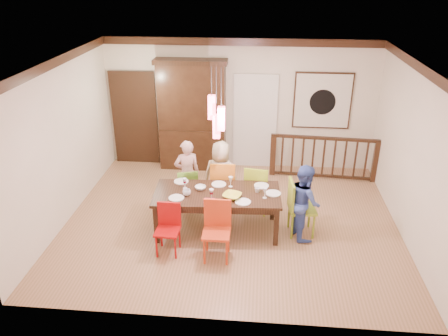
# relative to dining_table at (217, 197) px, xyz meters

# --- Properties ---
(floor) EXTENTS (6.00, 6.00, 0.00)m
(floor) POSITION_rel_dining_table_xyz_m (0.22, 0.35, -0.67)
(floor) COLOR #936C47
(floor) RESTS_ON ground
(ceiling) EXTENTS (6.00, 6.00, 0.00)m
(ceiling) POSITION_rel_dining_table_xyz_m (0.22, 0.35, 2.23)
(ceiling) COLOR white
(ceiling) RESTS_ON wall_back
(wall_back) EXTENTS (6.00, 0.00, 6.00)m
(wall_back) POSITION_rel_dining_table_xyz_m (0.22, 2.85, 0.78)
(wall_back) COLOR beige
(wall_back) RESTS_ON floor
(wall_left) EXTENTS (0.00, 5.00, 5.00)m
(wall_left) POSITION_rel_dining_table_xyz_m (-2.78, 0.35, 0.78)
(wall_left) COLOR beige
(wall_left) RESTS_ON floor
(wall_right) EXTENTS (0.00, 5.00, 5.00)m
(wall_right) POSITION_rel_dining_table_xyz_m (3.22, 0.35, 0.78)
(wall_right) COLOR beige
(wall_right) RESTS_ON floor
(crown_molding) EXTENTS (6.00, 5.00, 0.16)m
(crown_molding) POSITION_rel_dining_table_xyz_m (0.22, 0.35, 2.15)
(crown_molding) COLOR black
(crown_molding) RESTS_ON wall_back
(panel_door) EXTENTS (1.04, 0.07, 2.24)m
(panel_door) POSITION_rel_dining_table_xyz_m (-2.18, 2.80, 0.38)
(panel_door) COLOR black
(panel_door) RESTS_ON wall_back
(white_doorway) EXTENTS (0.97, 0.05, 2.22)m
(white_doorway) POSITION_rel_dining_table_xyz_m (0.57, 2.81, 0.38)
(white_doorway) COLOR silver
(white_doorway) RESTS_ON wall_back
(painting) EXTENTS (1.25, 0.06, 1.25)m
(painting) POSITION_rel_dining_table_xyz_m (2.02, 2.81, 0.93)
(painting) COLOR black
(painting) RESTS_ON wall_back
(pendant_cluster) EXTENTS (0.27, 0.21, 1.14)m
(pendant_cluster) POSITION_rel_dining_table_xyz_m (0.00, -0.00, 1.44)
(pendant_cluster) COLOR #FC4B63
(pendant_cluster) RESTS_ON ceiling
(dining_table) EXTENTS (2.21, 1.09, 0.75)m
(dining_table) POSITION_rel_dining_table_xyz_m (0.00, 0.00, 0.00)
(dining_table) COLOR black
(dining_table) RESTS_ON floor
(chair_far_left) EXTENTS (0.47, 0.47, 0.84)m
(chair_far_left) POSITION_rel_dining_table_xyz_m (-0.65, 0.73, -0.19)
(chair_far_left) COLOR #619C2A
(chair_far_left) RESTS_ON floor
(chair_far_mid) EXTENTS (0.47, 0.47, 1.01)m
(chair_far_mid) POSITION_rel_dining_table_xyz_m (0.03, 0.80, -0.09)
(chair_far_mid) COLOR orange
(chair_far_mid) RESTS_ON floor
(chair_far_right) EXTENTS (0.49, 0.49, 0.97)m
(chair_far_right) POSITION_rel_dining_table_xyz_m (0.68, 0.74, -0.12)
(chair_far_right) COLOR #99B620
(chair_far_right) RESTS_ON floor
(chair_near_left) EXTENTS (0.39, 0.39, 0.84)m
(chair_near_left) POSITION_rel_dining_table_xyz_m (-0.73, -0.73, -0.19)
(chair_near_left) COLOR #A40A0A
(chair_near_left) RESTS_ON floor
(chair_near_mid) EXTENTS (0.44, 0.44, 0.96)m
(chair_near_mid) POSITION_rel_dining_table_xyz_m (0.07, -0.80, -0.12)
(chair_near_mid) COLOR red
(chair_near_mid) RESTS_ON floor
(chair_end_right) EXTENTS (0.50, 0.50, 1.00)m
(chair_end_right) POSITION_rel_dining_table_xyz_m (1.46, 0.04, -0.09)
(chair_end_right) COLOR olive
(chair_end_right) RESTS_ON floor
(china_hutch) EXTENTS (1.57, 0.46, 2.48)m
(china_hutch) POSITION_rel_dining_table_xyz_m (-0.83, 2.65, 0.57)
(china_hutch) COLOR black
(china_hutch) RESTS_ON floor
(balustrade) EXTENTS (2.32, 0.24, 0.96)m
(balustrade) POSITION_rel_dining_table_xyz_m (2.08, 2.30, -0.17)
(balustrade) COLOR black
(balustrade) RESTS_ON floor
(person_far_left) EXTENTS (0.57, 0.46, 1.34)m
(person_far_left) POSITION_rel_dining_table_xyz_m (-0.67, 0.87, 0.00)
(person_far_left) COLOR #F8BDC1
(person_far_left) RESTS_ON floor
(person_far_mid) EXTENTS (0.73, 0.55, 1.36)m
(person_far_mid) POSITION_rel_dining_table_xyz_m (-0.02, 0.82, 0.01)
(person_far_mid) COLOR #C0B291
(person_far_mid) RESTS_ON floor
(person_end_right) EXTENTS (0.67, 0.77, 1.33)m
(person_end_right) POSITION_rel_dining_table_xyz_m (1.48, -0.01, -0.00)
(person_end_right) COLOR #3D57AC
(person_end_right) RESTS_ON floor
(serving_bowl) EXTENTS (0.38, 0.38, 0.07)m
(serving_bowl) POSITION_rel_dining_table_xyz_m (0.27, -0.15, 0.12)
(serving_bowl) COLOR yellow
(serving_bowl) RESTS_ON dining_table
(small_bowl) EXTENTS (0.24, 0.24, 0.06)m
(small_bowl) POSITION_rel_dining_table_xyz_m (-0.30, 0.10, 0.11)
(small_bowl) COLOR white
(small_bowl) RESTS_ON dining_table
(cup_left) EXTENTS (0.17, 0.17, 0.11)m
(cup_left) POSITION_rel_dining_table_xyz_m (-0.50, -0.13, 0.13)
(cup_left) COLOR silver
(cup_left) RESTS_ON dining_table
(cup_right) EXTENTS (0.10, 0.10, 0.09)m
(cup_right) POSITION_rel_dining_table_xyz_m (0.68, 0.08, 0.13)
(cup_right) COLOR silver
(cup_right) RESTS_ON dining_table
(plate_far_left) EXTENTS (0.26, 0.26, 0.01)m
(plate_far_left) POSITION_rel_dining_table_xyz_m (-0.69, 0.36, 0.09)
(plate_far_left) COLOR white
(plate_far_left) RESTS_ON dining_table
(plate_far_mid) EXTENTS (0.26, 0.26, 0.01)m
(plate_far_mid) POSITION_rel_dining_table_xyz_m (-0.00, 0.31, 0.09)
(plate_far_mid) COLOR white
(plate_far_mid) RESTS_ON dining_table
(plate_far_right) EXTENTS (0.26, 0.26, 0.01)m
(plate_far_right) POSITION_rel_dining_table_xyz_m (0.75, 0.32, 0.09)
(plate_far_right) COLOR white
(plate_far_right) RESTS_ON dining_table
(plate_near_left) EXTENTS (0.26, 0.26, 0.01)m
(plate_near_left) POSITION_rel_dining_table_xyz_m (-0.66, -0.26, 0.09)
(plate_near_left) COLOR white
(plate_near_left) RESTS_ON dining_table
(plate_near_mid) EXTENTS (0.26, 0.26, 0.01)m
(plate_near_mid) POSITION_rel_dining_table_xyz_m (0.46, -0.29, 0.09)
(plate_near_mid) COLOR white
(plate_near_mid) RESTS_ON dining_table
(plate_end_right) EXTENTS (0.26, 0.26, 0.01)m
(plate_end_right) POSITION_rel_dining_table_xyz_m (0.96, 0.05, 0.09)
(plate_end_right) COLOR white
(plate_end_right) RESTS_ON dining_table
(wine_glass_a) EXTENTS (0.08, 0.08, 0.19)m
(wine_glass_a) POSITION_rel_dining_table_xyz_m (-0.58, 0.11, 0.18)
(wine_glass_a) COLOR #590C19
(wine_glass_a) RESTS_ON dining_table
(wine_glass_b) EXTENTS (0.08, 0.08, 0.19)m
(wine_glass_b) POSITION_rel_dining_table_xyz_m (0.21, 0.25, 0.18)
(wine_glass_b) COLOR silver
(wine_glass_b) RESTS_ON dining_table
(wine_glass_c) EXTENTS (0.08, 0.08, 0.19)m
(wine_glass_c) POSITION_rel_dining_table_xyz_m (-0.07, -0.24, 0.18)
(wine_glass_c) COLOR #590C19
(wine_glass_c) RESTS_ON dining_table
(wine_glass_d) EXTENTS (0.08, 0.08, 0.19)m
(wine_glass_d) POSITION_rel_dining_table_xyz_m (0.81, -0.11, 0.18)
(wine_glass_d) COLOR silver
(wine_glass_d) RESTS_ON dining_table
(napkin) EXTENTS (0.18, 0.14, 0.01)m
(napkin) POSITION_rel_dining_table_xyz_m (-0.10, -0.29, 0.09)
(napkin) COLOR #D83359
(napkin) RESTS_ON dining_table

